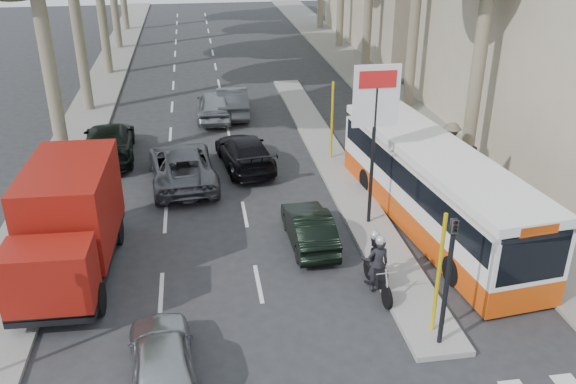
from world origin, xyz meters
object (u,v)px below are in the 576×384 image
(dark_hatchback, at_px, (309,227))
(city_bus, at_px, (434,186))
(silver_hatchback, at_px, (162,360))
(red_truck, at_px, (69,222))
(motorcycle, at_px, (376,263))

(dark_hatchback, distance_m, city_bus, 4.51)
(city_bus, bearing_deg, silver_hatchback, -150.77)
(dark_hatchback, relative_size, red_truck, 0.60)
(dark_hatchback, xyz_separation_m, red_truck, (-7.23, -0.59, 1.10))
(dark_hatchback, distance_m, red_truck, 7.34)
(motorcycle, bearing_deg, dark_hatchback, 113.02)
(dark_hatchback, height_order, red_truck, red_truck)
(red_truck, height_order, city_bus, red_truck)
(silver_hatchback, distance_m, city_bus, 10.95)
(silver_hatchback, relative_size, dark_hatchback, 1.02)
(silver_hatchback, relative_size, motorcycle, 1.72)
(city_bus, bearing_deg, motorcycle, -137.67)
(dark_hatchback, relative_size, motorcycle, 1.70)
(city_bus, distance_m, motorcycle, 4.57)
(silver_hatchback, xyz_separation_m, red_truck, (-2.74, 5.17, 1.07))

